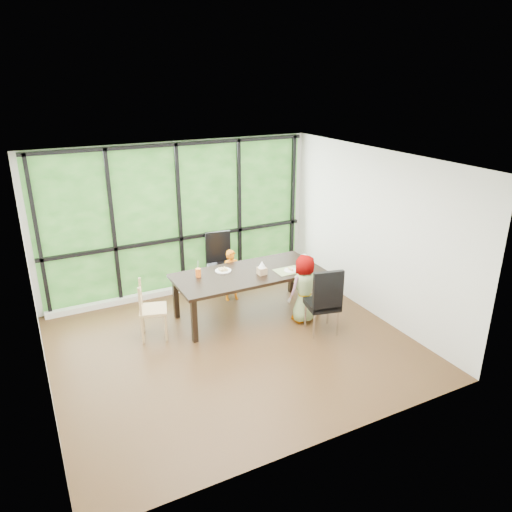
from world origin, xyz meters
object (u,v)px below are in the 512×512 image
at_px(dining_table, 248,293).
at_px(plate_far, 223,271).
at_px(chair_interior_leather, 322,300).
at_px(orange_cup, 198,273).
at_px(child_older, 304,289).
at_px(tissue_box, 262,271).
at_px(white_mug, 304,257).
at_px(child_toddler, 232,275).
at_px(chair_window_leather, 221,263).
at_px(plate_near, 291,270).
at_px(green_cup, 309,265).
at_px(chair_end_beech, 153,309).

xyz_separation_m(dining_table, plate_far, (-0.33, 0.23, 0.38)).
bearing_deg(chair_interior_leather, orange_cup, -26.04).
distance_m(child_older, tissue_box, 0.72).
xyz_separation_m(dining_table, white_mug, (1.13, 0.08, 0.42)).
bearing_deg(child_toddler, chair_window_leather, 99.53).
xyz_separation_m(plate_near, green_cup, (0.34, -0.02, 0.05)).
distance_m(orange_cup, green_cup, 1.82).
xyz_separation_m(child_older, white_mug, (0.43, 0.67, 0.23)).
bearing_deg(chair_interior_leather, dining_table, -40.97).
height_order(orange_cup, tissue_box, orange_cup).
relative_size(dining_table, plate_far, 9.04).
height_order(chair_end_beech, tissue_box, chair_end_beech).
relative_size(orange_cup, green_cup, 1.29).
height_order(chair_end_beech, plate_far, chair_end_beech).
relative_size(dining_table, tissue_box, 17.76).
height_order(child_older, plate_near, child_older).
relative_size(orange_cup, white_mug, 1.64).
relative_size(plate_far, plate_near, 1.17).
bearing_deg(child_toddler, tissue_box, -72.08).
distance_m(chair_end_beech, tissue_box, 1.79).
bearing_deg(plate_near, chair_window_leather, 117.27).
distance_m(child_toddler, orange_cup, 0.96).
bearing_deg(child_older, green_cup, -138.88).
height_order(child_older, plate_far, child_older).
bearing_deg(chair_window_leather, dining_table, -78.88).
relative_size(chair_end_beech, plate_near, 4.02).
xyz_separation_m(chair_window_leather, chair_end_beech, (-1.55, -1.05, -0.09)).
height_order(child_older, tissue_box, child_older).
bearing_deg(chair_window_leather, plate_near, -53.02).
distance_m(plate_far, plate_near, 1.10).
distance_m(child_older, plate_near, 0.39).
distance_m(chair_window_leather, child_toddler, 0.43).
height_order(chair_end_beech, child_older, child_older).
height_order(chair_interior_leather, child_toddler, chair_interior_leather).
xyz_separation_m(plate_near, orange_cup, (-1.42, 0.45, 0.06)).
relative_size(plate_near, orange_cup, 1.63).
xyz_separation_m(dining_table, chair_interior_leather, (0.76, -1.02, 0.17)).
bearing_deg(chair_window_leather, child_toddler, -76.77).
bearing_deg(chair_window_leather, tissue_box, -71.23).
bearing_deg(plate_far, child_older, -38.48).
bearing_deg(white_mug, plate_far, 174.27).
xyz_separation_m(chair_end_beech, green_cup, (2.57, -0.28, 0.35)).
relative_size(chair_interior_leather, child_older, 0.97).
bearing_deg(chair_interior_leather, chair_end_beech, -11.25).
height_order(chair_interior_leather, green_cup, chair_interior_leather).
distance_m(chair_window_leather, orange_cup, 1.17).
xyz_separation_m(dining_table, plate_near, (0.65, -0.26, 0.38)).
xyz_separation_m(chair_end_beech, white_mug, (2.70, 0.08, 0.34)).
distance_m(plate_far, tissue_box, 0.64).
distance_m(chair_end_beech, orange_cup, 0.91).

